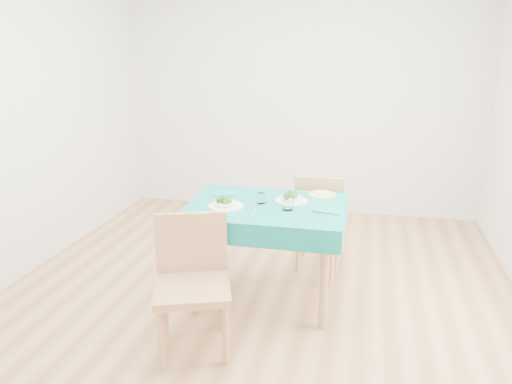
% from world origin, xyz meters
% --- Properties ---
extents(room_shell, '(4.02, 4.52, 2.73)m').
position_xyz_m(room_shell, '(0.00, 0.00, 1.35)').
color(room_shell, olive).
rests_on(room_shell, ground).
extents(table, '(1.13, 0.86, 0.76)m').
position_xyz_m(table, '(0.08, 0.00, 0.38)').
color(table, '#096B64').
rests_on(table, ground).
extents(chair_near, '(0.60, 0.63, 1.15)m').
position_xyz_m(chair_near, '(-0.23, -0.75, 0.58)').
color(chair_near, '#9F724A').
rests_on(chair_near, ground).
extents(chair_far, '(0.41, 0.45, 1.01)m').
position_xyz_m(chair_far, '(0.41, 0.71, 0.51)').
color(chair_far, '#9F724A').
rests_on(chair_far, ground).
extents(bowl_near, '(0.26, 0.26, 0.08)m').
position_xyz_m(bowl_near, '(-0.20, -0.12, 0.80)').
color(bowl_near, white).
rests_on(bowl_near, table).
extents(bowl_far, '(0.25, 0.25, 0.07)m').
position_xyz_m(bowl_far, '(0.24, 0.12, 0.80)').
color(bowl_far, white).
rests_on(bowl_far, table).
extents(fork_near, '(0.07, 0.17, 0.00)m').
position_xyz_m(fork_near, '(-0.29, -0.17, 0.76)').
color(fork_near, silver).
rests_on(fork_near, table).
extents(knife_near, '(0.03, 0.23, 0.00)m').
position_xyz_m(knife_near, '(0.03, -0.17, 0.76)').
color(knife_near, silver).
rests_on(knife_near, table).
extents(fork_far, '(0.03, 0.17, 0.00)m').
position_xyz_m(fork_far, '(0.19, 0.20, 0.76)').
color(fork_far, silver).
rests_on(fork_far, table).
extents(knife_far, '(0.04, 0.19, 0.00)m').
position_xyz_m(knife_far, '(0.56, 0.10, 0.76)').
color(knife_far, silver).
rests_on(knife_far, table).
extents(napkin_near, '(0.21, 0.18, 0.01)m').
position_xyz_m(napkin_near, '(-0.28, 0.19, 0.76)').
color(napkin_near, '#0E766E').
rests_on(napkin_near, table).
extents(napkin_far, '(0.22, 0.17, 0.01)m').
position_xyz_m(napkin_far, '(0.53, -0.05, 0.76)').
color(napkin_far, '#0E766E').
rests_on(napkin_far, table).
extents(tumbler_center, '(0.06, 0.06, 0.08)m').
position_xyz_m(tumbler_center, '(0.03, 0.03, 0.80)').
color(tumbler_center, white).
rests_on(tumbler_center, table).
extents(tumbler_side, '(0.08, 0.08, 0.10)m').
position_xyz_m(tumbler_side, '(0.25, -0.08, 0.81)').
color(tumbler_side, white).
rests_on(tumbler_side, table).
extents(side_plate, '(0.22, 0.22, 0.01)m').
position_xyz_m(side_plate, '(0.45, 0.33, 0.76)').
color(side_plate, '#DBE26E').
rests_on(side_plate, table).
extents(bread_slice, '(0.11, 0.11, 0.01)m').
position_xyz_m(bread_slice, '(0.45, 0.33, 0.78)').
color(bread_slice, beige).
rests_on(bread_slice, side_plate).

